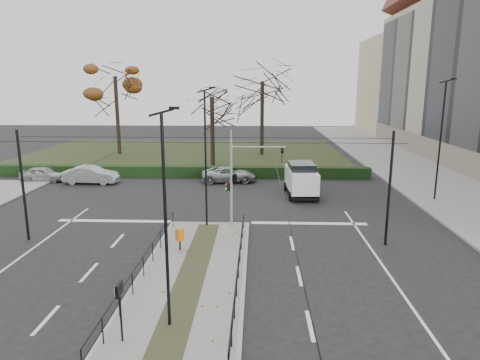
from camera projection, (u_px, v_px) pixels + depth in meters
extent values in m
plane|color=black|center=(199.00, 256.00, 20.96)|extent=(140.00, 140.00, 0.00)
cube|color=slate|center=(191.00, 277.00, 18.50)|extent=(4.40, 15.00, 0.14)
cube|color=slate|center=(412.00, 171.00, 41.70)|extent=(8.00, 90.00, 0.14)
cube|color=#232F17|center=(185.00, 154.00, 52.40)|extent=(38.00, 26.00, 0.10)
cube|color=black|center=(161.00, 171.00, 39.23)|extent=(38.00, 1.00, 1.00)
cube|color=black|center=(455.00, 68.00, 41.38)|extent=(0.10, 50.96, 14.76)
cylinder|color=black|center=(173.00, 220.00, 24.81)|extent=(0.04, 0.04, 0.90)
cylinder|color=black|center=(243.00, 220.00, 24.65)|extent=(0.04, 0.04, 0.90)
cylinder|color=black|center=(143.00, 257.00, 18.27)|extent=(0.04, 13.20, 0.04)
cylinder|color=black|center=(239.00, 258.00, 18.11)|extent=(0.04, 13.20, 0.04)
cylinder|color=black|center=(23.00, 186.00, 22.63)|extent=(0.14, 0.14, 6.00)
cylinder|color=black|center=(389.00, 189.00, 21.89)|extent=(0.14, 0.14, 6.00)
cylinder|color=black|center=(200.00, 142.00, 20.74)|extent=(20.00, 0.02, 0.02)
cylinder|color=black|center=(205.00, 137.00, 22.70)|extent=(20.00, 0.02, 0.02)
cylinder|color=black|center=(108.00, 156.00, 18.00)|extent=(0.02, 34.00, 0.02)
cylinder|color=black|center=(274.00, 157.00, 17.72)|extent=(0.02, 34.00, 0.02)
cylinder|color=gray|center=(231.00, 183.00, 24.72)|extent=(0.16, 0.16, 5.04)
cylinder|color=gray|center=(258.00, 147.00, 24.20)|extent=(3.10, 0.10, 0.10)
imported|color=black|center=(282.00, 156.00, 24.25)|extent=(0.19, 0.21, 0.87)
imported|color=black|center=(235.00, 177.00, 24.63)|extent=(1.04, 1.95, 0.78)
cube|color=black|center=(228.00, 187.00, 24.77)|extent=(0.21, 0.16, 0.49)
sphere|color=#FF0C0C|center=(227.00, 184.00, 24.74)|extent=(0.11, 0.11, 0.11)
sphere|color=#0CE533|center=(227.00, 189.00, 24.80)|extent=(0.11, 0.11, 0.11)
cylinder|color=black|center=(180.00, 245.00, 21.38)|extent=(0.09, 0.09, 0.54)
cylinder|color=#C2580B|center=(180.00, 234.00, 21.27)|extent=(0.43, 0.43, 0.60)
cylinder|color=black|center=(121.00, 314.00, 13.59)|extent=(0.07, 0.07, 1.91)
cube|color=black|center=(119.00, 289.00, 13.40)|extent=(0.10, 0.52, 0.40)
cube|color=white|center=(117.00, 289.00, 13.41)|extent=(0.02, 0.46, 0.33)
cylinder|color=black|center=(166.00, 224.00, 13.94)|extent=(0.11, 0.11, 7.25)
cube|color=black|center=(174.00, 108.00, 13.12)|extent=(0.32, 0.13, 0.09)
cylinder|color=black|center=(206.00, 160.00, 24.41)|extent=(0.12, 0.12, 7.80)
cube|color=black|center=(212.00, 88.00, 23.52)|extent=(0.34, 0.14, 0.10)
cylinder|color=black|center=(440.00, 142.00, 30.14)|extent=(0.13, 0.13, 8.36)
cube|color=black|center=(454.00, 79.00, 29.19)|extent=(0.37, 0.15, 0.10)
imported|color=#999CA0|center=(43.00, 174.00, 37.29)|extent=(3.87, 1.64, 1.31)
imported|color=#999CA0|center=(91.00, 175.00, 36.46)|extent=(4.61, 1.67, 1.51)
imported|color=#999CA0|center=(229.00, 174.00, 37.12)|extent=(4.89, 2.63, 1.30)
cube|color=white|center=(301.00, 179.00, 32.41)|extent=(2.20, 4.77, 1.51)
cube|color=black|center=(301.00, 167.00, 32.22)|extent=(1.94, 2.66, 0.71)
cube|color=black|center=(301.00, 191.00, 32.62)|extent=(2.24, 4.86, 0.18)
cylinder|color=black|center=(317.00, 196.00, 31.12)|extent=(0.25, 0.67, 0.66)
cylinder|color=black|center=(290.00, 196.00, 31.10)|extent=(0.25, 0.67, 0.66)
cylinder|color=black|center=(310.00, 186.00, 34.13)|extent=(0.25, 0.67, 0.66)
cylinder|color=black|center=(286.00, 186.00, 34.11)|extent=(0.25, 0.67, 0.66)
cylinder|color=black|center=(117.00, 116.00, 51.08)|extent=(0.44, 0.44, 9.19)
ellipsoid|color=#562C13|center=(115.00, 76.00, 50.09)|extent=(8.37, 8.37, 5.78)
cylinder|color=black|center=(262.00, 118.00, 50.56)|extent=(0.44, 0.44, 8.61)
cylinder|color=black|center=(212.00, 131.00, 43.80)|extent=(0.44, 0.44, 7.01)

